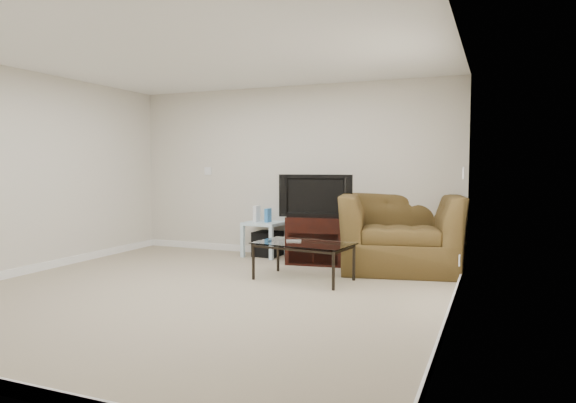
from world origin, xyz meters
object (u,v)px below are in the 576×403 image
at_px(side_table, 265,239).
at_px(recliner, 400,219).
at_px(television, 317,195).
at_px(tv_stand, 317,240).
at_px(coffee_table, 303,261).
at_px(subwoofer, 268,244).

height_order(side_table, recliner, recliner).
bearing_deg(television, side_table, 155.26).
relative_size(tv_stand, side_table, 1.46).
relative_size(tv_stand, coffee_table, 0.69).
height_order(tv_stand, television, television).
distance_m(television, recliner, 1.15).
relative_size(television, recliner, 0.62).
bearing_deg(coffee_table, side_table, 130.38).
distance_m(subwoofer, recliner, 2.05).
bearing_deg(recliner, tv_stand, 168.45).
height_order(tv_stand, coffee_table, tv_stand).
bearing_deg(side_table, coffee_table, -49.62).
height_order(television, subwoofer, television).
relative_size(television, side_table, 1.74).
bearing_deg(tv_stand, side_table, 157.77).
relative_size(side_table, subwoofer, 1.46).
distance_m(side_table, coffee_table, 1.68).
bearing_deg(recliner, coffee_table, -143.00).
bearing_deg(television, coffee_table, -87.85).
distance_m(television, subwoofer, 1.18).
distance_m(side_table, subwoofer, 0.08).
relative_size(side_table, coffee_table, 0.48).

